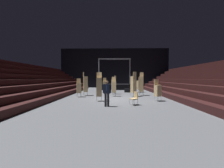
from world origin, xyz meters
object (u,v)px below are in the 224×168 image
object	(u,v)px
equipment_road_case	(128,91)
chair_stack_mid_centre	(139,85)
chair_stack_rear_left	(113,85)
chair_stack_rear_centre	(158,90)
loose_chair_near_man	(134,97)
stage_riser	(114,86)
chair_stack_mid_left	(133,84)
chair_stack_front_right	(141,84)
man_with_tie	(107,91)
chair_stack_front_left	(105,86)
chair_stack_rear_right	(79,88)
chair_stack_aisle_left	(99,87)
chair_stack_aisle_right	(85,84)
chair_stack_mid_right	(114,87)

from	to	relation	value
equipment_road_case	chair_stack_mid_centre	bearing A→B (deg)	-6.78
chair_stack_rear_left	chair_stack_rear_centre	size ratio (longest dim) A/B	1.24
chair_stack_rear_left	loose_chair_near_man	bearing A→B (deg)	-174.31
stage_riser	chair_stack_mid_left	xyz separation A→B (m)	(1.98, -8.67, 0.72)
chair_stack_front_right	equipment_road_case	distance (m)	3.48
man_with_tie	chair_stack_front_left	distance (m)	7.63
chair_stack_mid_left	equipment_road_case	xyz separation A→B (m)	(-0.13, 4.01, -1.04)
chair_stack_mid_left	chair_stack_rear_right	distance (m)	5.60
chair_stack_front_right	chair_stack_mid_centre	xyz separation A→B (m)	(0.26, 2.95, -0.25)
chair_stack_aisle_left	loose_chair_near_man	world-z (taller)	chair_stack_aisle_left
chair_stack_front_right	chair_stack_aisle_right	size ratio (longest dim) A/B	1.00
chair_stack_front_left	chair_stack_mid_left	xyz separation A→B (m)	(3.21, -2.76, 0.29)
chair_stack_front_right	chair_stack_rear_right	distance (m)	6.72
loose_chair_near_man	chair_stack_aisle_left	bearing A→B (deg)	33.35
stage_riser	chair_stack_mid_left	world-z (taller)	stage_riser
chair_stack_rear_right	chair_stack_rear_centre	distance (m)	7.51
chair_stack_mid_left	chair_stack_rear_left	distance (m)	2.92
chair_stack_rear_left	equipment_road_case	world-z (taller)	chair_stack_rear_left
chair_stack_rear_left	chair_stack_mid_right	bearing A→B (deg)	173.63
stage_riser	chair_stack_aisle_left	bearing A→B (deg)	-96.22
stage_riser	chair_stack_aisle_left	size ratio (longest dim) A/B	2.30
chair_stack_rear_right	chair_stack_front_left	bearing A→B (deg)	-147.16
chair_stack_front_left	chair_stack_rear_left	distance (m)	1.35
chair_stack_mid_right	chair_stack_aisle_left	distance (m)	3.12
chair_stack_rear_centre	chair_stack_aisle_right	xyz separation A→B (m)	(-6.76, 3.25, 0.38)
chair_stack_mid_centre	chair_stack_rear_left	world-z (taller)	chair_stack_rear_left
chair_stack_mid_left	chair_stack_rear_centre	xyz separation A→B (m)	(1.61, -2.65, -0.38)
chair_stack_front_left	chair_stack_mid_right	world-z (taller)	chair_stack_mid_right
chair_stack_mid_centre	loose_chair_near_man	world-z (taller)	chair_stack_mid_centre
chair_stack_aisle_left	equipment_road_case	distance (m)	7.53
chair_stack_rear_left	chair_stack_mid_centre	bearing A→B (deg)	-69.71
stage_riser	chair_stack_rear_right	size ratio (longest dim) A/B	2.93
chair_stack_front_left	loose_chair_near_man	distance (m)	7.52
stage_riser	man_with_tie	xyz separation A→B (m)	(-0.49, -13.50, 0.46)
chair_stack_front_left	chair_stack_aisle_left	bearing A→B (deg)	85.06
chair_stack_front_right	chair_stack_aisle_left	size ratio (longest dim) A/B	1.07
chair_stack_mid_right	chair_stack_aisle_right	bearing A→B (deg)	-11.01
chair_stack_rear_right	loose_chair_near_man	xyz separation A→B (m)	(5.01, -3.82, -0.41)
chair_stack_mid_left	chair_stack_mid_centre	distance (m)	4.05
chair_stack_aisle_right	loose_chair_near_man	distance (m)	6.73
chair_stack_rear_left	chair_stack_rear_centre	world-z (taller)	chair_stack_rear_left
chair_stack_front_left	chair_stack_mid_right	size ratio (longest dim) A/B	0.96
man_with_tie	chair_stack_front_left	bearing A→B (deg)	-75.28
chair_stack_rear_left	chair_stack_aisle_right	distance (m)	3.38
chair_stack_rear_right	equipment_road_case	distance (m)	7.06
loose_chair_near_man	chair_stack_mid_centre	bearing A→B (deg)	-40.41
chair_stack_front_left	chair_stack_rear_right	distance (m)	3.98
chair_stack_mid_centre	chair_stack_rear_right	world-z (taller)	chair_stack_mid_centre
chair_stack_aisle_right	stage_riser	bearing A→B (deg)	137.35
man_with_tie	chair_stack_rear_right	distance (m)	5.37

